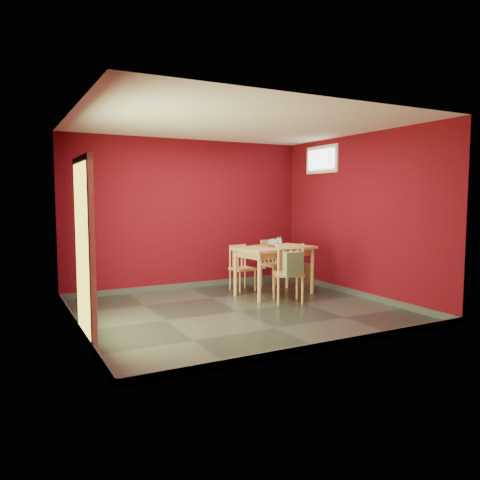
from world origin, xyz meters
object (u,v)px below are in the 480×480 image
tote_bag (294,264)px  chair_near (289,272)px  cat (274,241)px  dining_table (274,253)px  chair_far_left (241,267)px  chair_far_right (273,263)px  picture_frame (306,273)px

tote_bag → chair_near: bearing=75.8°
tote_bag → cat: size_ratio=1.15×
dining_table → chair_far_left: 0.76m
cat → tote_bag: bearing=-127.3°
chair_far_left → chair_far_right: (0.67, -0.01, 0.03)m
chair_near → picture_frame: bearing=45.4°
dining_table → tote_bag: 0.86m
dining_table → tote_bag: (-0.18, -0.84, -0.08)m
dining_table → cat: cat is taller
chair_far_left → picture_frame: bearing=-0.0°
chair_far_left → chair_near: size_ratio=0.85×
picture_frame → tote_bag: bearing=-131.3°
chair_far_left → picture_frame: (1.42, -0.00, -0.21)m
tote_bag → chair_far_left: bearing=94.9°
chair_far_left → cat: (0.30, -0.62, 0.51)m
dining_table → cat: bearing=111.2°
picture_frame → chair_far_right: bearing=-179.3°
chair_near → picture_frame: (1.24, 1.25, -0.28)m
dining_table → cat: 0.20m
dining_table → chair_far_left: bearing=115.6°
chair_far_right → tote_bag: tote_bag is taller
chair_far_left → tote_bag: bearing=-85.1°
chair_far_left → cat: cat is taller
chair_far_left → picture_frame: 1.43m
chair_far_right → picture_frame: (0.75, 0.01, -0.25)m
chair_far_left → chair_far_right: 0.67m
chair_far_left → dining_table: bearing=-64.4°
tote_bag → cat: cat is taller
picture_frame → cat: bearing=-151.0°
chair_far_left → tote_bag: 1.49m
tote_bag → picture_frame: 2.00m
chair_far_right → cat: 0.85m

